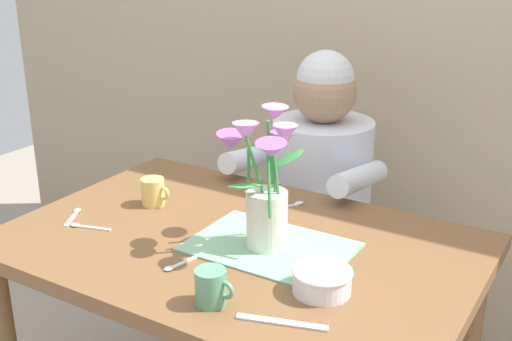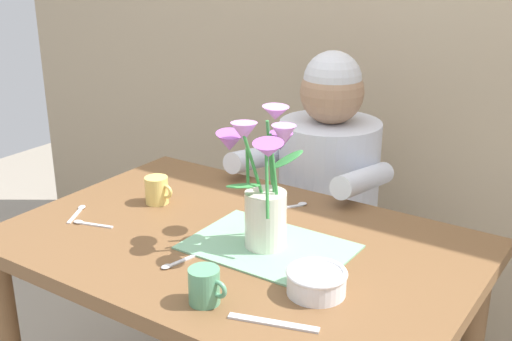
{
  "view_description": "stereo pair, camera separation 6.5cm",
  "coord_description": "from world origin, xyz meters",
  "px_view_note": "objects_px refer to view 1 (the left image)",
  "views": [
    {
      "loc": [
        0.82,
        -1.25,
        1.48
      ],
      "look_at": [
        0.03,
        0.05,
        0.92
      ],
      "focal_mm": 45.06,
      "sensor_mm": 36.0,
      "label": 1
    },
    {
      "loc": [
        0.87,
        -1.22,
        1.48
      ],
      "look_at": [
        0.03,
        0.05,
        0.92
      ],
      "focal_mm": 45.06,
      "sensor_mm": 36.0,
      "label": 2
    }
  ],
  "objects_px": {
    "dinner_knife": "(282,322)",
    "coffee_cup": "(211,287)",
    "seated_person": "(320,214)",
    "ceramic_mug": "(153,192)",
    "flower_vase": "(265,186)",
    "ceramic_bowl": "(322,280)"
  },
  "relations": [
    {
      "from": "ceramic_bowl",
      "to": "dinner_knife",
      "type": "relative_size",
      "value": 0.72
    },
    {
      "from": "seated_person",
      "to": "flower_vase",
      "type": "bearing_deg",
      "value": -81.19
    },
    {
      "from": "dinner_knife",
      "to": "ceramic_mug",
      "type": "distance_m",
      "value": 0.71
    },
    {
      "from": "seated_person",
      "to": "dinner_knife",
      "type": "height_order",
      "value": "seated_person"
    },
    {
      "from": "flower_vase",
      "to": "coffee_cup",
      "type": "xyz_separation_m",
      "value": [
        0.04,
        -0.29,
        -0.12
      ]
    },
    {
      "from": "flower_vase",
      "to": "dinner_knife",
      "type": "xyz_separation_m",
      "value": [
        0.2,
        -0.28,
        -0.16
      ]
    },
    {
      "from": "ceramic_bowl",
      "to": "coffee_cup",
      "type": "bearing_deg",
      "value": -137.01
    },
    {
      "from": "dinner_knife",
      "to": "seated_person",
      "type": "bearing_deg",
      "value": 94.03
    },
    {
      "from": "dinner_knife",
      "to": "coffee_cup",
      "type": "bearing_deg",
      "value": 167.44
    },
    {
      "from": "ceramic_bowl",
      "to": "ceramic_mug",
      "type": "bearing_deg",
      "value": 163.58
    },
    {
      "from": "ceramic_bowl",
      "to": "dinner_knife",
      "type": "xyz_separation_m",
      "value": [
        -0.01,
        -0.15,
        -0.03
      ]
    },
    {
      "from": "ceramic_bowl",
      "to": "coffee_cup",
      "type": "xyz_separation_m",
      "value": [
        -0.18,
        -0.17,
        0.01
      ]
    },
    {
      "from": "ceramic_mug",
      "to": "coffee_cup",
      "type": "bearing_deg",
      "value": -37.89
    },
    {
      "from": "dinner_knife",
      "to": "coffee_cup",
      "type": "xyz_separation_m",
      "value": [
        -0.16,
        -0.01,
        0.04
      ]
    },
    {
      "from": "dinner_knife",
      "to": "ceramic_mug",
      "type": "relative_size",
      "value": 2.04
    },
    {
      "from": "dinner_knife",
      "to": "coffee_cup",
      "type": "distance_m",
      "value": 0.17
    },
    {
      "from": "flower_vase",
      "to": "ceramic_mug",
      "type": "relative_size",
      "value": 3.68
    },
    {
      "from": "dinner_knife",
      "to": "coffee_cup",
      "type": "height_order",
      "value": "coffee_cup"
    },
    {
      "from": "ceramic_mug",
      "to": "seated_person",
      "type": "bearing_deg",
      "value": 63.39
    },
    {
      "from": "seated_person",
      "to": "coffee_cup",
      "type": "xyz_separation_m",
      "value": [
        0.18,
        -0.9,
        0.22
      ]
    },
    {
      "from": "flower_vase",
      "to": "coffee_cup",
      "type": "distance_m",
      "value": 0.32
    },
    {
      "from": "dinner_knife",
      "to": "ceramic_mug",
      "type": "xyz_separation_m",
      "value": [
        -0.62,
        0.34,
        0.04
      ]
    }
  ]
}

